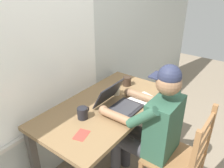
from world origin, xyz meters
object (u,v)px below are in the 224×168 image
Objects in this scene: computer_mouse at (136,96)px; coffee_mug_dark at (127,81)px; wooden_chair at (180,160)px; coffee_mug_white at (116,90)px; coffee_mug_spare at (83,113)px; landscape_photo_print at (82,135)px; desk at (107,114)px; seated_person at (151,125)px; laptop at (118,103)px.

coffee_mug_dark is (0.17, 0.21, 0.03)m from computer_mouse.
coffee_mug_dark is (0.39, 0.78, 0.33)m from wooden_chair.
wooden_chair is 0.85m from coffee_mug_white.
coffee_mug_spare is (-0.72, -0.04, 0.00)m from coffee_mug_dark.
coffee_mug_white is 0.94× the size of coffee_mug_dark.
wooden_chair is 0.68m from computer_mouse.
landscape_photo_print is (-0.65, -0.16, -0.04)m from coffee_mug_white.
landscape_photo_print is (-0.17, -0.14, -0.05)m from coffee_mug_spare.
coffee_mug_spare is at bearing 113.59° from wooden_chair.
desk is at bearing -1.79° from landscape_photo_print.
computer_mouse is (0.26, -0.15, 0.12)m from desk.
coffee_mug_spare is at bearing 125.09° from seated_person.
coffee_mug_spare reaches higher than desk.
landscape_photo_print is (-0.44, -0.11, 0.11)m from desk.
wooden_chair is at bearing -116.65° from coffee_mug_dark.
coffee_mug_white is at bearing 105.45° from computer_mouse.
seated_person reaches higher than laptop.
coffee_mug_spare is at bearing -177.08° from coffee_mug_dark.
computer_mouse is at bearing -29.00° from desk.
wooden_chair is 0.88m from coffee_mug_spare.
landscape_photo_print is (-0.71, 0.04, -0.02)m from computer_mouse.
desk is 0.74m from wooden_chair.
seated_person is at bearing -48.93° from landscape_photo_print.
landscape_photo_print is at bearing 146.65° from seated_person.
laptop is 3.35× the size of computer_mouse.
coffee_mug_spare is at bearing 162.01° from computer_mouse.
seated_person is 0.34m from laptop.
landscape_photo_print is at bearing 177.06° from computer_mouse.
coffee_mug_dark is at bearing 23.02° from laptop.
landscape_photo_print is (-0.49, 0.60, 0.29)m from wooden_chair.
wooden_chair is 0.69m from laptop.
seated_person reaches higher than wooden_chair.
laptop is at bearing 94.86° from seated_person.
computer_mouse is at bearing -18.52° from landscape_photo_print.
coffee_mug_white is (0.21, 0.05, 0.15)m from desk.
coffee_mug_dark is (0.42, 0.18, -0.00)m from laptop.
coffee_mug_spare reaches higher than landscape_photo_print.
desk is at bearing 99.09° from laptop.
coffee_mug_spare is (-0.32, 0.46, 0.11)m from seated_person.
coffee_mug_white is 0.90× the size of landscape_photo_print.
desk is 10.32× the size of landscape_photo_print.
coffee_mug_white reaches higher than desk.
coffee_mug_dark is 0.90m from landscape_photo_print.
seated_person reaches higher than computer_mouse.
seated_person reaches higher than coffee_mug_spare.
coffee_mug_spare is (-0.30, 0.14, -0.00)m from laptop.
desk is 0.44m from seated_person.
laptop is 0.25m from coffee_mug_white.
seated_person is at bearing -85.14° from laptop.
seated_person is (0.04, -0.43, 0.05)m from desk.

